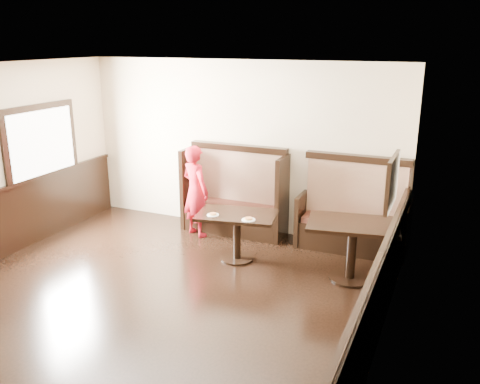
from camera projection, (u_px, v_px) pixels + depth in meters
The scene contains 9 objects.
ground at pixel (116, 328), 5.70m from camera, with size 7.00×7.00×0.00m, color black.
room_shell at pixel (106, 259), 5.87m from camera, with size 7.00×7.00×7.00m.
booth_main at pixel (235, 201), 8.44m from camera, with size 1.75×0.72×1.45m.
booth_neighbor at pixel (352, 219), 7.71m from camera, with size 1.65×0.72×1.45m.
table_main at pixel (237, 225), 7.31m from camera, with size 1.22×0.89×0.71m.
table_neighbor at pixel (352, 237), 6.68m from camera, with size 1.28×0.95×0.81m.
child at pixel (196, 191), 8.20m from camera, with size 0.55×0.36×1.50m, color #AD1220.
pizza_plate_left at pixel (213, 214), 7.19m from camera, with size 0.17×0.17×0.03m.
pizza_plate_right at pixel (248, 219), 7.00m from camera, with size 0.19×0.19×0.04m.
Camera 1 is at (3.28, -4.04, 3.12)m, focal length 38.00 mm.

